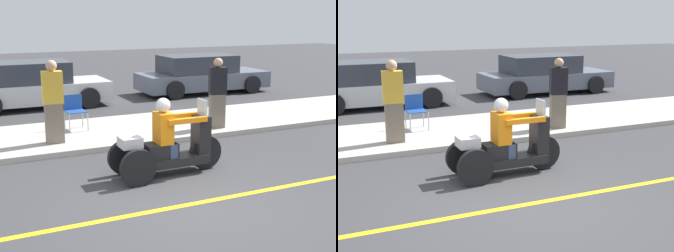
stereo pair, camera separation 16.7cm
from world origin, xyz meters
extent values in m
plane|color=#38383A|center=(0.00, 0.00, 0.00)|extent=(60.00, 60.00, 0.00)
cube|color=gold|center=(0.30, 0.00, 0.00)|extent=(24.00, 0.12, 0.01)
cube|color=#B2ADA3|center=(0.00, 4.60, 0.06)|extent=(28.00, 2.80, 0.12)
cylinder|color=black|center=(1.06, 1.40, 0.32)|extent=(0.64, 0.10, 0.64)
cylinder|color=black|center=(-0.40, 1.07, 0.32)|extent=(0.64, 0.10, 0.64)
cylinder|color=black|center=(-0.40, 1.72, 0.32)|extent=(0.64, 0.10, 0.64)
cube|color=black|center=(0.30, 1.40, 0.25)|extent=(1.43, 0.46, 0.16)
cube|color=black|center=(0.15, 1.40, 0.47)|extent=(0.57, 0.36, 0.26)
cube|color=black|center=(0.96, 1.40, 0.60)|extent=(0.24, 0.36, 0.85)
cube|color=silver|center=(0.98, 1.40, 1.17)|extent=(0.03, 0.33, 0.30)
cube|color=silver|center=(-0.42, 1.40, 0.69)|extent=(0.36, 0.36, 0.18)
cube|color=orange|center=(0.20, 1.40, 0.87)|extent=(0.26, 0.38, 0.55)
sphere|color=silver|center=(0.20, 1.40, 1.28)|extent=(0.26, 0.26, 0.26)
cube|color=#38476B|center=(0.33, 1.28, 0.47)|extent=(0.14, 0.14, 0.26)
cube|color=#38476B|center=(0.33, 1.52, 0.47)|extent=(0.14, 0.14, 0.26)
cube|color=orange|center=(0.58, 1.20, 1.01)|extent=(0.76, 0.09, 0.09)
cube|color=orange|center=(0.58, 1.60, 1.01)|extent=(0.76, 0.09, 0.09)
cube|color=#726656|center=(2.67, 3.70, 0.53)|extent=(0.41, 0.32, 0.82)
cube|color=black|center=(2.67, 3.70, 1.26)|extent=(0.45, 0.33, 0.65)
sphere|color=tan|center=(2.67, 3.70, 1.70)|extent=(0.22, 0.22, 0.22)
cube|color=#726656|center=(-1.19, 3.96, 0.55)|extent=(0.40, 0.28, 0.86)
cube|color=gold|center=(-1.19, 3.96, 1.32)|extent=(0.44, 0.28, 0.68)
sphere|color=tan|center=(-1.19, 3.96, 1.78)|extent=(0.23, 0.23, 0.23)
cylinder|color=#A5A8AD|center=(-0.72, 4.65, 0.34)|extent=(0.02, 0.02, 0.44)
cylinder|color=#A5A8AD|center=(-0.28, 4.67, 0.34)|extent=(0.02, 0.02, 0.44)
cylinder|color=#A5A8AD|center=(-0.73, 5.09, 0.34)|extent=(0.02, 0.02, 0.44)
cylinder|color=#A5A8AD|center=(-0.29, 5.11, 0.34)|extent=(0.02, 0.02, 0.44)
cube|color=#1E479E|center=(-0.50, 4.88, 0.57)|extent=(0.45, 0.45, 0.02)
cube|color=#1E479E|center=(-0.51, 5.10, 0.75)|extent=(0.44, 0.04, 0.38)
cube|color=slate|center=(5.22, 9.02, 0.47)|extent=(4.75, 1.78, 0.58)
cube|color=#2D333D|center=(4.98, 9.02, 1.06)|extent=(2.61, 1.61, 0.62)
cylinder|color=black|center=(6.76, 8.13, 0.32)|extent=(0.64, 0.22, 0.64)
cylinder|color=black|center=(6.76, 9.91, 0.32)|extent=(0.64, 0.22, 0.64)
cylinder|color=black|center=(3.67, 8.13, 0.32)|extent=(0.64, 0.22, 0.64)
cylinder|color=black|center=(3.67, 9.91, 0.32)|extent=(0.64, 0.22, 0.64)
cube|color=silver|center=(-0.77, 8.80, 0.48)|extent=(4.38, 1.80, 0.60)
cube|color=#2D333D|center=(-0.99, 8.80, 1.09)|extent=(2.41, 1.62, 0.63)
cylinder|color=black|center=(0.66, 7.90, 0.32)|extent=(0.64, 0.22, 0.64)
cylinder|color=black|center=(0.66, 9.70, 0.32)|extent=(0.64, 0.22, 0.64)
camera|label=1|loc=(-3.07, -5.87, 2.83)|focal=50.00mm
camera|label=2|loc=(-2.91, -5.94, 2.83)|focal=50.00mm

